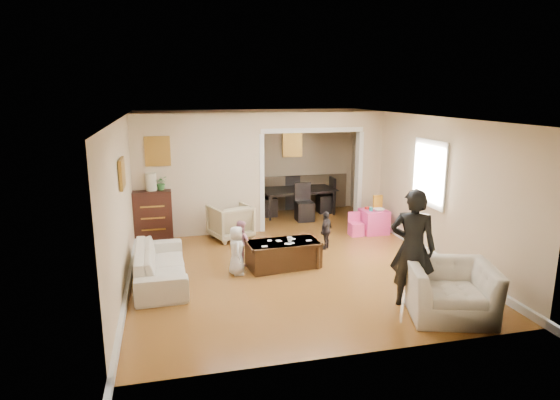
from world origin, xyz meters
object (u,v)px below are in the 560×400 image
object	(u,v)px
armchair_front	(450,290)
play_table	(374,221)
armchair_back	(230,221)
adult_person	(413,248)
child_kneel_a	(237,250)
dresser	(153,215)
coffee_cup	(290,240)
child_kneel_b	(241,243)
table_lamp	(151,182)
child_toddler	(326,230)
coffee_table	(283,254)
dining_table	(297,201)
cyan_cup	(371,209)
sofa	(161,265)

from	to	relation	value
armchair_front	play_table	xyz separation A→B (m)	(0.64, 3.89, -0.11)
armchair_back	play_table	size ratio (longest dim) A/B	1.50
play_table	adult_person	bearing A→B (deg)	-106.22
armchair_front	child_kneel_a	size ratio (longest dim) A/B	1.35
dresser	coffee_cup	size ratio (longest dim) A/B	10.98
dresser	armchair_back	bearing A→B (deg)	-9.02
dresser	adult_person	xyz separation A→B (m)	(3.66, -4.06, 0.34)
armchair_back	child_kneel_b	distance (m)	1.59
armchair_back	child_kneel_b	size ratio (longest dim) A/B	0.99
play_table	table_lamp	bearing A→B (deg)	172.76
table_lamp	child_kneel_b	size ratio (longest dim) A/B	0.44
armchair_back	child_toddler	world-z (taller)	child_toddler
coffee_table	adult_person	size ratio (longest dim) A/B	0.71
armchair_back	play_table	xyz separation A→B (m)	(3.10, -0.34, -0.11)
coffee_cup	dining_table	distance (m)	3.73
armchair_back	coffee_table	distance (m)	2.01
armchair_back	child_kneel_a	distance (m)	2.04
child_kneel_a	dresser	bearing A→B (deg)	34.76
armchair_back	dresser	bearing A→B (deg)	-28.48
cyan_cup	play_table	bearing A→B (deg)	26.57
armchair_front	adult_person	world-z (taller)	adult_person
table_lamp	dining_table	bearing A→B (deg)	21.47
dresser	coffee_cup	xyz separation A→B (m)	(2.35, -2.18, -0.02)
armchair_front	cyan_cup	xyz separation A→B (m)	(0.54, 3.84, 0.18)
child_kneel_a	child_kneel_b	world-z (taller)	child_kneel_a
play_table	cyan_cup	world-z (taller)	cyan_cup
dining_table	child_kneel_a	size ratio (longest dim) A/B	2.20
child_kneel_a	play_table	bearing A→B (deg)	-59.40
coffee_cup	sofa	bearing A→B (deg)	-176.67
adult_person	child_toddler	size ratio (longest dim) A/B	2.28
armchair_front	play_table	world-z (taller)	armchair_front
child_kneel_b	armchair_front	bearing A→B (deg)	-163.55
dresser	dining_table	distance (m)	3.74
sofa	play_table	distance (m)	4.84
armchair_front	coffee_table	distance (m)	2.95
adult_person	child_kneel_a	bearing A→B (deg)	-5.16
armchair_front	coffee_table	world-z (taller)	armchair_front
dining_table	table_lamp	bearing A→B (deg)	-162.84
adult_person	child_toddler	world-z (taller)	adult_person
dining_table	cyan_cup	bearing A→B (deg)	-65.82
sofa	coffee_cup	world-z (taller)	sofa
armchair_front	child_kneel_a	distance (m)	3.43
armchair_back	play_table	bearing A→B (deg)	154.20
dresser	coffee_table	distance (m)	3.11
sofa	child_kneel_a	distance (m)	1.26
table_lamp	child_toddler	xyz separation A→B (m)	(3.30, -1.38, -0.86)
sofa	dining_table	world-z (taller)	dining_table
table_lamp	adult_person	distance (m)	5.48
armchair_front	sofa	bearing A→B (deg)	167.75
armchair_front	cyan_cup	world-z (taller)	armchair_front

